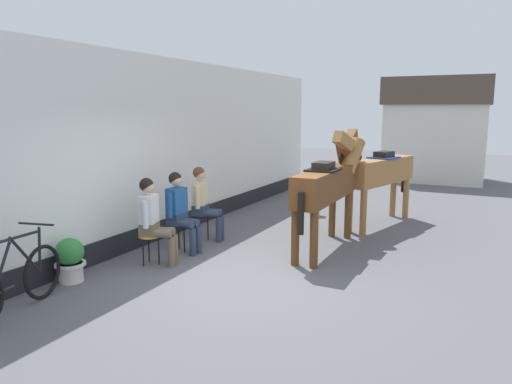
{
  "coord_description": "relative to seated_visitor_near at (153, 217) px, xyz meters",
  "views": [
    {
      "loc": [
        3.11,
        -5.89,
        2.43
      ],
      "look_at": [
        -0.4,
        1.2,
        1.05
      ],
      "focal_mm": 33.16,
      "sensor_mm": 36.0,
      "label": 1
    }
  ],
  "objects": [
    {
      "name": "ground_plane",
      "position": [
        1.55,
        3.13,
        -0.78
      ],
      "size": [
        40.0,
        40.0,
        0.0
      ],
      "primitive_type": "plane",
      "color": "#56565B"
    },
    {
      "name": "pub_facade_wall",
      "position": [
        -1.0,
        1.63,
        0.76
      ],
      "size": [
        0.34,
        14.0,
        3.4
      ],
      "color": "white",
      "rests_on": "ground_plane"
    },
    {
      "name": "distant_cottage",
      "position": [
        2.95,
        11.69,
        1.02
      ],
      "size": [
        3.4,
        2.6,
        3.5
      ],
      "color": "silver",
      "rests_on": "ground_plane"
    },
    {
      "name": "seated_visitor_near",
      "position": [
        0.0,
        0.0,
        0.0
      ],
      "size": [
        0.61,
        0.48,
        1.39
      ],
      "color": "gold",
      "rests_on": "ground_plane"
    },
    {
      "name": "seated_visitor_middle",
      "position": [
        -0.01,
        0.74,
        0.0
      ],
      "size": [
        0.61,
        0.49,
        1.39
      ],
      "color": "black",
      "rests_on": "ground_plane"
    },
    {
      "name": "seated_visitor_far",
      "position": [
        -0.06,
        1.57,
        0.0
      ],
      "size": [
        0.61,
        0.48,
        1.39
      ],
      "color": "black",
      "rests_on": "ground_plane"
    },
    {
      "name": "saddled_horse_near",
      "position": [
        2.17,
        2.05,
        0.38
      ],
      "size": [
        0.5,
        3.0,
        2.06
      ],
      "color": "brown",
      "rests_on": "ground_plane"
    },
    {
      "name": "saddled_horse_far",
      "position": [
        2.6,
        4.13,
        0.38
      ],
      "size": [
        1.06,
        2.93,
        2.06
      ],
      "color": "#9E6B38",
      "rests_on": "ground_plane"
    },
    {
      "name": "flower_planter_near",
      "position": [
        -0.58,
        -1.15,
        -0.44
      ],
      "size": [
        0.43,
        0.43,
        0.64
      ],
      "color": "beige",
      "rests_on": "ground_plane"
    },
    {
      "name": "leaning_bicycle",
      "position": [
        -0.3,
        -2.24,
        -0.38
      ],
      "size": [
        0.59,
        1.72,
        1.02
      ],
      "color": "black",
      "rests_on": "ground_plane"
    },
    {
      "name": "spare_stool_white",
      "position": [
        1.07,
        4.55,
        -0.38
      ],
      "size": [
        0.32,
        0.32,
        0.46
      ],
      "color": "white",
      "rests_on": "ground_plane"
    }
  ]
}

